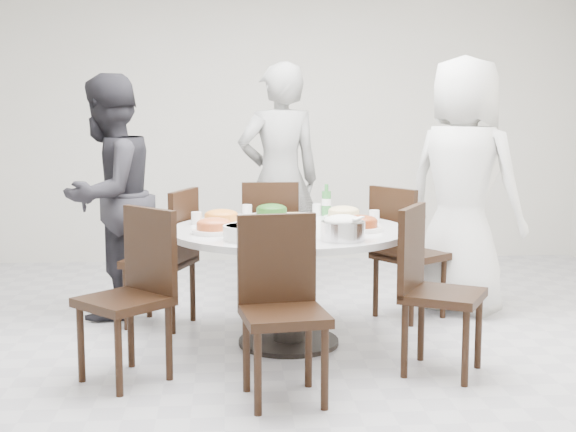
{
  "coord_description": "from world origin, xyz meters",
  "views": [
    {
      "loc": [
        -0.48,
        -4.77,
        1.53
      ],
      "look_at": [
        -0.09,
        0.23,
        0.82
      ],
      "focal_mm": 50.0,
      "sensor_mm": 36.0,
      "label": 1
    }
  ],
  "objects": [
    {
      "name": "dish_tofu",
      "position": [
        -0.56,
        0.01,
        0.78
      ],
      "size": [
        0.27,
        0.27,
        0.07
      ],
      "primitive_type": "cylinder",
      "color": "white",
      "rests_on": "dining_table"
    },
    {
      "name": "soup_bowl",
      "position": [
        -0.37,
        -0.24,
        0.79
      ],
      "size": [
        0.27,
        0.27,
        0.08
      ],
      "primitive_type": "cylinder",
      "color": "white",
      "rests_on": "dining_table"
    },
    {
      "name": "dish_orange",
      "position": [
        -0.51,
        0.38,
        0.79
      ],
      "size": [
        0.28,
        0.28,
        0.08
      ],
      "primitive_type": "cylinder",
      "color": "white",
      "rests_on": "dining_table"
    },
    {
      "name": "chair_se",
      "position": [
        0.74,
        -0.44,
        0.47
      ],
      "size": [
        0.57,
        0.57,
        0.95
      ],
      "primitive_type": "cube",
      "rotation": [
        0.0,
        0.0,
        7.34
      ],
      "color": "black",
      "rests_on": "floor"
    },
    {
      "name": "chair_nw",
      "position": [
        -0.94,
        0.69,
        0.47
      ],
      "size": [
        0.54,
        0.54,
        0.95
      ],
      "primitive_type": "cube",
      "rotation": [
        0.0,
        0.0,
        4.35
      ],
      "color": "black",
      "rests_on": "floor"
    },
    {
      "name": "dish_redbrown",
      "position": [
        0.34,
        0.04,
        0.78
      ],
      "size": [
        0.27,
        0.27,
        0.07
      ],
      "primitive_type": "cylinder",
      "color": "white",
      "rests_on": "dining_table"
    },
    {
      "name": "tea_cups",
      "position": [
        -0.08,
        0.78,
        0.79
      ],
      "size": [
        0.07,
        0.07,
        0.08
      ],
      "primitive_type": "cylinder",
      "color": "white",
      "rests_on": "dining_table"
    },
    {
      "name": "diner_right",
      "position": [
        1.25,
        0.92,
        0.93
      ],
      "size": [
        1.07,
        1.06,
        1.87
      ],
      "primitive_type": "imported",
      "rotation": [
        0.0,
        0.0,
        2.36
      ],
      "color": "silver",
      "rests_on": "floor"
    },
    {
      "name": "dining_table",
      "position": [
        -0.09,
        0.18,
        0.38
      ],
      "size": [
        1.5,
        1.5,
        0.75
      ],
      "primitive_type": "cylinder",
      "color": "silver",
      "rests_on": "floor"
    },
    {
      "name": "wall_back",
      "position": [
        0.0,
        3.0,
        1.4
      ],
      "size": [
        6.0,
        0.01,
        2.8
      ],
      "primitive_type": "cube",
      "color": "silver",
      "rests_on": "ground"
    },
    {
      "name": "chair_ne",
      "position": [
        0.82,
        0.76,
        0.47
      ],
      "size": [
        0.59,
        0.59,
        0.95
      ],
      "primitive_type": "cube",
      "rotation": [
        0.0,
        0.0,
        2.19
      ],
      "color": "black",
      "rests_on": "floor"
    },
    {
      "name": "wall_front",
      "position": [
        0.0,
        -3.0,
        1.4
      ],
      "size": [
        6.0,
        0.01,
        2.8
      ],
      "primitive_type": "cube",
      "color": "silver",
      "rests_on": "ground"
    },
    {
      "name": "floor",
      "position": [
        0.0,
        0.0,
        0.0
      ],
      "size": [
        6.0,
        6.0,
        0.01
      ],
      "primitive_type": "cube",
      "color": "#B6B5BA",
      "rests_on": "ground"
    },
    {
      "name": "chair_sw",
      "position": [
        -1.05,
        -0.43,
        0.47
      ],
      "size": [
        0.59,
        0.59,
        0.95
      ],
      "primitive_type": "cube",
      "rotation": [
        0.0,
        0.0,
        5.48
      ],
      "color": "black",
      "rests_on": "floor"
    },
    {
      "name": "chair_n",
      "position": [
        -0.15,
        1.3,
        0.47
      ],
      "size": [
        0.42,
        0.42,
        0.95
      ],
      "primitive_type": "cube",
      "rotation": [
        0.0,
        0.0,
        3.13
      ],
      "color": "black",
      "rests_on": "floor"
    },
    {
      "name": "dish_pale",
      "position": [
        0.3,
        0.5,
        0.79
      ],
      "size": [
        0.27,
        0.27,
        0.07
      ],
      "primitive_type": "cylinder",
      "color": "white",
      "rests_on": "dining_table"
    },
    {
      "name": "diner_left",
      "position": [
        -1.32,
        0.98,
        0.87
      ],
      "size": [
        0.97,
        1.05,
        1.74
      ],
      "primitive_type": "imported",
      "rotation": [
        0.0,
        0.0,
        4.23
      ],
      "color": "black",
      "rests_on": "floor"
    },
    {
      "name": "dish_greens",
      "position": [
        -0.17,
        0.65,
        0.78
      ],
      "size": [
        0.27,
        0.27,
        0.07
      ],
      "primitive_type": "cylinder",
      "color": "white",
      "rests_on": "dining_table"
    },
    {
      "name": "diner_middle",
      "position": [
        -0.06,
        1.57,
        0.92
      ],
      "size": [
        0.75,
        0.57,
        1.85
      ],
      "primitive_type": "imported",
      "rotation": [
        0.0,
        0.0,
        3.34
      ],
      "color": "black",
      "rests_on": "floor"
    },
    {
      "name": "rice_bowl",
      "position": [
        0.18,
        -0.29,
        0.8
      ],
      "size": [
        0.26,
        0.26,
        0.11
      ],
      "primitive_type": "cylinder",
      "color": "silver",
      "rests_on": "dining_table"
    },
    {
      "name": "chair_s",
      "position": [
        -0.19,
        -0.8,
        0.47
      ],
      "size": [
        0.47,
        0.47,
        0.95
      ],
      "primitive_type": "cube",
      "rotation": [
        0.0,
        0.0,
        6.42
      ],
      "color": "black",
      "rests_on": "floor"
    },
    {
      "name": "chopsticks",
      "position": [
        -0.08,
        0.86,
        0.76
      ],
      "size": [
        0.24,
        0.04,
        0.01
      ],
      "primitive_type": null,
      "color": "tan",
      "rests_on": "dining_table"
    },
    {
      "name": "beverage_bottle",
      "position": [
        0.21,
        0.73,
        0.86
      ],
      "size": [
        0.06,
        0.06,
        0.22
      ],
      "primitive_type": "cylinder",
      "color": "#327D38",
      "rests_on": "dining_table"
    }
  ]
}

